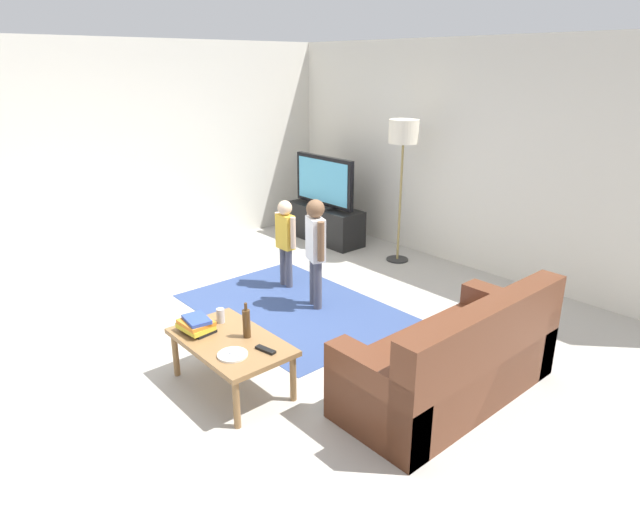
# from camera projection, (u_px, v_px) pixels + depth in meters

# --- Properties ---
(ground) EXTENTS (7.80, 7.80, 0.00)m
(ground) POSITION_uv_depth(u_px,v_px,m) (272.00, 335.00, 5.11)
(ground) COLOR #B2ADA3
(wall_back) EXTENTS (6.00, 0.12, 2.70)m
(wall_back) POSITION_uv_depth(u_px,v_px,m) (471.00, 157.00, 6.52)
(wall_back) COLOR silver
(wall_back) RESTS_ON ground
(wall_left) EXTENTS (0.12, 6.00, 2.70)m
(wall_left) POSITION_uv_depth(u_px,v_px,m) (126.00, 153.00, 6.79)
(wall_left) COLOR silver
(wall_left) RESTS_ON ground
(area_rug) EXTENTS (2.20, 1.60, 0.01)m
(area_rug) POSITION_uv_depth(u_px,v_px,m) (292.00, 307.00, 5.69)
(area_rug) COLOR #33477A
(area_rug) RESTS_ON ground
(tv_stand) EXTENTS (1.20, 0.44, 0.50)m
(tv_stand) POSITION_uv_depth(u_px,v_px,m) (325.00, 224.00, 7.76)
(tv_stand) COLOR black
(tv_stand) RESTS_ON ground
(tv) EXTENTS (1.10, 0.28, 0.71)m
(tv) POSITION_uv_depth(u_px,v_px,m) (324.00, 182.00, 7.54)
(tv) COLOR black
(tv) RESTS_ON tv_stand
(couch) EXTENTS (0.80, 1.80, 0.86)m
(couch) POSITION_uv_depth(u_px,v_px,m) (457.00, 365.00, 4.06)
(couch) COLOR brown
(couch) RESTS_ON ground
(floor_lamp) EXTENTS (0.36, 0.36, 1.78)m
(floor_lamp) POSITION_uv_depth(u_px,v_px,m) (403.00, 139.00, 6.53)
(floor_lamp) COLOR #262626
(floor_lamp) RESTS_ON ground
(child_near_tv) EXTENTS (0.34, 0.16, 1.00)m
(child_near_tv) POSITION_uv_depth(u_px,v_px,m) (285.00, 236.00, 6.05)
(child_near_tv) COLOR #4C4C59
(child_near_tv) RESTS_ON ground
(child_center) EXTENTS (0.36, 0.22, 1.15)m
(child_center) POSITION_uv_depth(u_px,v_px,m) (316.00, 244.00, 5.49)
(child_center) COLOR #4C4C59
(child_center) RESTS_ON ground
(coffee_table) EXTENTS (1.00, 0.60, 0.42)m
(coffee_table) POSITION_uv_depth(u_px,v_px,m) (231.00, 345.00, 4.18)
(coffee_table) COLOR olive
(coffee_table) RESTS_ON ground
(book_stack) EXTENTS (0.28, 0.23, 0.12)m
(book_stack) POSITION_uv_depth(u_px,v_px,m) (197.00, 325.00, 4.26)
(book_stack) COLOR black
(book_stack) RESTS_ON coffee_table
(bottle) EXTENTS (0.06, 0.06, 0.29)m
(bottle) POSITION_uv_depth(u_px,v_px,m) (247.00, 323.00, 4.16)
(bottle) COLOR #4C3319
(bottle) RESTS_ON coffee_table
(tv_remote) EXTENTS (0.18, 0.08, 0.02)m
(tv_remote) POSITION_uv_depth(u_px,v_px,m) (266.00, 350.00, 3.99)
(tv_remote) COLOR black
(tv_remote) RESTS_ON coffee_table
(soda_can) EXTENTS (0.07, 0.07, 0.12)m
(soda_can) POSITION_uv_depth(u_px,v_px,m) (221.00, 316.00, 4.41)
(soda_can) COLOR silver
(soda_can) RESTS_ON coffee_table
(plate) EXTENTS (0.22, 0.22, 0.02)m
(plate) POSITION_uv_depth(u_px,v_px,m) (233.00, 355.00, 3.93)
(plate) COLOR white
(plate) RESTS_ON coffee_table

